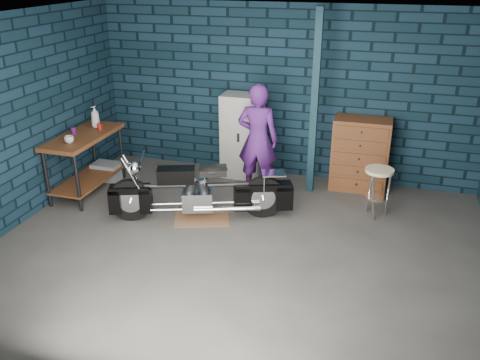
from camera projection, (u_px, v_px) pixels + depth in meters
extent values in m
plane|color=#514F4C|center=(239.00, 248.00, 6.26)|extent=(6.00, 6.00, 0.00)
cube|color=black|center=(285.00, 93.00, 7.92)|extent=(6.00, 0.02, 2.70)
cube|color=black|center=(15.00, 122.00, 6.51)|extent=(0.02, 5.00, 2.70)
cube|color=beige|center=(239.00, 20.00, 5.18)|extent=(6.00, 5.00, 0.02)
cube|color=#122E3A|center=(315.00, 105.00, 7.29)|extent=(0.10, 0.10, 2.70)
cube|color=brown|center=(86.00, 163.00, 7.62)|extent=(0.60, 1.40, 0.91)
cube|color=brown|center=(202.00, 217.00, 6.99)|extent=(0.88, 0.77, 0.01)
imported|color=#58217D|center=(258.00, 139.00, 7.48)|extent=(0.61, 0.41, 1.66)
cube|color=gray|center=(107.00, 171.00, 8.18)|extent=(0.44, 0.31, 0.27)
cube|color=beige|center=(242.00, 136.00, 8.11)|extent=(0.63, 0.45, 1.35)
cube|color=brown|center=(360.00, 155.00, 7.67)|extent=(0.84, 0.46, 1.12)
imported|color=beige|center=(69.00, 139.00, 7.08)|extent=(0.17, 0.17, 0.10)
cylinder|color=#4E175E|center=(73.00, 131.00, 7.42)|extent=(0.08, 0.08, 0.11)
cylinder|color=maroon|center=(100.00, 127.00, 7.61)|extent=(0.08, 0.08, 0.10)
imported|color=gray|center=(95.00, 117.00, 7.71)|extent=(0.16, 0.16, 0.33)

